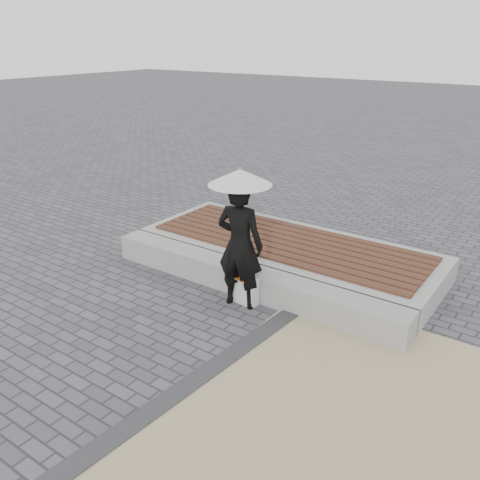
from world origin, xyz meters
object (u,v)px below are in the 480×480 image
at_px(seating_ledge, 248,280).
at_px(parasol, 240,177).
at_px(handbag, 243,263).
at_px(canvas_tote, 245,290).
at_px(woman, 240,245).

height_order(seating_ledge, parasol, parasol).
relative_size(parasol, handbag, 2.99).
distance_m(seating_ledge, canvas_tote, 0.35).
bearing_deg(parasol, canvas_tote, 58.37).
bearing_deg(woman, canvas_tote, -130.80).
bearing_deg(parasol, seating_ledge, 108.30).
distance_m(parasol, handbag, 1.39).
height_order(parasol, canvas_tote, parasol).
bearing_deg(handbag, seating_ledge, 71.20).
height_order(seating_ledge, woman, woman).
height_order(woman, handbag, woman).
relative_size(woman, parasol, 1.69).
distance_m(handbag, canvas_tote, 0.40).
xyz_separation_m(seating_ledge, handbag, (0.01, -0.13, 0.33)).
xyz_separation_m(woman, handbag, (-0.11, 0.24, -0.40)).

